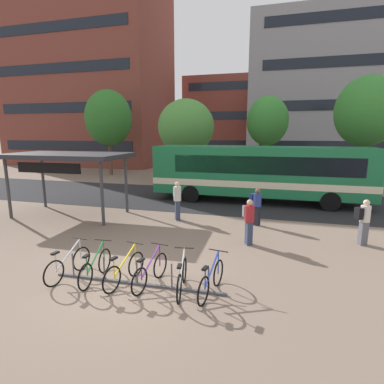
{
  "coord_description": "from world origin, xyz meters",
  "views": [
    {
      "loc": [
        3.77,
        -6.91,
        3.96
      ],
      "look_at": [
        0.55,
        4.75,
        1.59
      ],
      "focal_mm": 28.31,
      "sensor_mm": 36.0,
      "label": 1
    }
  ],
  "objects_px": {
    "commuter_black_pack_1": "(364,219)",
    "street_tree_3": "(268,121)",
    "commuter_teal_pack_0": "(177,198)",
    "commuter_grey_pack_3": "(249,219)",
    "street_tree_1": "(186,127)",
    "city_bus": "(258,172)",
    "parked_bicycle_purple_3": "(150,272)",
    "parked_bicycle_blue_5": "(211,280)",
    "parked_bicycle_white_4": "(182,278)",
    "street_tree_0": "(367,112)",
    "parked_bicycle_green_1": "(96,267)",
    "parked_bicycle_yellow_2": "(125,270)",
    "commuter_navy_pack_2": "(257,204)",
    "parked_bicycle_silver_0": "(68,265)",
    "transit_shelter": "(66,158)",
    "street_tree_2": "(108,118)"
  },
  "relations": [
    {
      "from": "parked_bicycle_yellow_2",
      "to": "street_tree_3",
      "type": "relative_size",
      "value": 0.25
    },
    {
      "from": "parked_bicycle_yellow_2",
      "to": "commuter_black_pack_1",
      "type": "xyz_separation_m",
      "value": [
        6.82,
        4.87,
        0.58
      ]
    },
    {
      "from": "parked_bicycle_yellow_2",
      "to": "commuter_navy_pack_2",
      "type": "distance_m",
      "value": 6.98
    },
    {
      "from": "commuter_navy_pack_2",
      "to": "parked_bicycle_purple_3",
      "type": "bearing_deg",
      "value": -77.24
    },
    {
      "from": "parked_bicycle_yellow_2",
      "to": "commuter_navy_pack_2",
      "type": "relative_size",
      "value": 1.04
    },
    {
      "from": "parked_bicycle_yellow_2",
      "to": "commuter_black_pack_1",
      "type": "distance_m",
      "value": 8.4
    },
    {
      "from": "city_bus",
      "to": "commuter_grey_pack_3",
      "type": "height_order",
      "value": "city_bus"
    },
    {
      "from": "commuter_teal_pack_0",
      "to": "street_tree_1",
      "type": "height_order",
      "value": "street_tree_1"
    },
    {
      "from": "parked_bicycle_white_4",
      "to": "commuter_grey_pack_3",
      "type": "xyz_separation_m",
      "value": [
        1.31,
        3.84,
        0.57
      ]
    },
    {
      "from": "commuter_black_pack_1",
      "to": "street_tree_0",
      "type": "distance_m",
      "value": 12.83
    },
    {
      "from": "parked_bicycle_blue_5",
      "to": "commuter_teal_pack_0",
      "type": "height_order",
      "value": "commuter_teal_pack_0"
    },
    {
      "from": "parked_bicycle_silver_0",
      "to": "parked_bicycle_green_1",
      "type": "distance_m",
      "value": 0.82
    },
    {
      "from": "parked_bicycle_green_1",
      "to": "commuter_teal_pack_0",
      "type": "height_order",
      "value": "commuter_teal_pack_0"
    },
    {
      "from": "parked_bicycle_silver_0",
      "to": "street_tree_3",
      "type": "distance_m",
      "value": 20.28
    },
    {
      "from": "city_bus",
      "to": "commuter_black_pack_1",
      "type": "bearing_deg",
      "value": 124.22
    },
    {
      "from": "city_bus",
      "to": "street_tree_0",
      "type": "bearing_deg",
      "value": -139.41
    },
    {
      "from": "parked_bicycle_purple_3",
      "to": "commuter_grey_pack_3",
      "type": "height_order",
      "value": "commuter_grey_pack_3"
    },
    {
      "from": "parked_bicycle_white_4",
      "to": "street_tree_1",
      "type": "relative_size",
      "value": 0.26
    },
    {
      "from": "city_bus",
      "to": "parked_bicycle_purple_3",
      "type": "bearing_deg",
      "value": 79.52
    },
    {
      "from": "commuter_black_pack_1",
      "to": "street_tree_3",
      "type": "xyz_separation_m",
      "value": [
        -3.9,
        14.27,
        3.92
      ]
    },
    {
      "from": "parked_bicycle_green_1",
      "to": "parked_bicycle_purple_3",
      "type": "height_order",
      "value": "same"
    },
    {
      "from": "commuter_navy_pack_2",
      "to": "commuter_black_pack_1",
      "type": "bearing_deg",
      "value": 13.04
    },
    {
      "from": "parked_bicycle_yellow_2",
      "to": "street_tree_1",
      "type": "relative_size",
      "value": 0.26
    },
    {
      "from": "commuter_teal_pack_0",
      "to": "street_tree_2",
      "type": "relative_size",
      "value": 0.23
    },
    {
      "from": "parked_bicycle_silver_0",
      "to": "commuter_grey_pack_3",
      "type": "height_order",
      "value": "commuter_grey_pack_3"
    },
    {
      "from": "street_tree_1",
      "to": "street_tree_3",
      "type": "relative_size",
      "value": 0.96
    },
    {
      "from": "parked_bicycle_silver_0",
      "to": "commuter_teal_pack_0",
      "type": "bearing_deg",
      "value": -3.69
    },
    {
      "from": "parked_bicycle_yellow_2",
      "to": "parked_bicycle_white_4",
      "type": "relative_size",
      "value": 1.0
    },
    {
      "from": "parked_bicycle_blue_5",
      "to": "street_tree_0",
      "type": "relative_size",
      "value": 0.22
    },
    {
      "from": "parked_bicycle_blue_5",
      "to": "street_tree_1",
      "type": "xyz_separation_m",
      "value": [
        -5.71,
        17.14,
        4.05
      ]
    },
    {
      "from": "city_bus",
      "to": "street_tree_0",
      "type": "distance_m",
      "value": 9.51
    },
    {
      "from": "parked_bicycle_purple_3",
      "to": "street_tree_1",
      "type": "height_order",
      "value": "street_tree_1"
    },
    {
      "from": "parked_bicycle_yellow_2",
      "to": "parked_bicycle_green_1",
      "type": "bearing_deg",
      "value": 102.66
    },
    {
      "from": "street_tree_2",
      "to": "commuter_teal_pack_0",
      "type": "bearing_deg",
      "value": -49.81
    },
    {
      "from": "parked_bicycle_white_4",
      "to": "parked_bicycle_blue_5",
      "type": "distance_m",
      "value": 0.74
    },
    {
      "from": "parked_bicycle_blue_5",
      "to": "street_tree_0",
      "type": "distance_m",
      "value": 18.71
    },
    {
      "from": "parked_bicycle_blue_5",
      "to": "commuter_teal_pack_0",
      "type": "relative_size",
      "value": 0.96
    },
    {
      "from": "commuter_teal_pack_0",
      "to": "commuter_grey_pack_3",
      "type": "distance_m",
      "value": 4.14
    },
    {
      "from": "commuter_black_pack_1",
      "to": "street_tree_2",
      "type": "distance_m",
      "value": 23.59
    },
    {
      "from": "transit_shelter",
      "to": "street_tree_2",
      "type": "xyz_separation_m",
      "value": [
        -5.65,
        13.57,
        2.49
      ]
    },
    {
      "from": "parked_bicycle_blue_5",
      "to": "transit_shelter",
      "type": "bearing_deg",
      "value": 65.35
    },
    {
      "from": "parked_bicycle_purple_3",
      "to": "street_tree_0",
      "type": "bearing_deg",
      "value": -19.1
    },
    {
      "from": "transit_shelter",
      "to": "commuter_navy_pack_2",
      "type": "distance_m",
      "value": 9.06
    },
    {
      "from": "street_tree_0",
      "to": "parked_bicycle_blue_5",
      "type": "bearing_deg",
      "value": -113.31
    },
    {
      "from": "street_tree_1",
      "to": "street_tree_3",
      "type": "distance_m",
      "value": 6.62
    },
    {
      "from": "parked_bicycle_white_4",
      "to": "parked_bicycle_blue_5",
      "type": "xyz_separation_m",
      "value": [
        0.74,
        0.06,
        0.0
      ]
    },
    {
      "from": "street_tree_0",
      "to": "parked_bicycle_green_1",
      "type": "bearing_deg",
      "value": -121.73
    },
    {
      "from": "city_bus",
      "to": "commuter_teal_pack_0",
      "type": "relative_size",
      "value": 6.74
    },
    {
      "from": "commuter_black_pack_1",
      "to": "parked_bicycle_purple_3",
      "type": "bearing_deg",
      "value": -166.82
    },
    {
      "from": "commuter_teal_pack_0",
      "to": "commuter_black_pack_1",
      "type": "bearing_deg",
      "value": 50.17
    }
  ]
}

